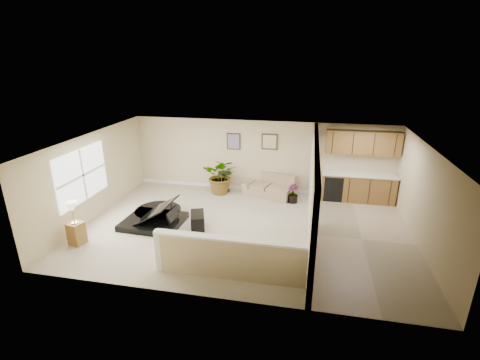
% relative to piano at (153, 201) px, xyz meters
% --- Properties ---
extents(floor, '(9.00, 9.00, 0.00)m').
position_rel_piano_xyz_m(floor, '(2.65, 0.09, -0.64)').
color(floor, tan).
rests_on(floor, ground).
extents(back_wall, '(9.00, 0.04, 2.50)m').
position_rel_piano_xyz_m(back_wall, '(2.65, 3.09, 0.61)').
color(back_wall, '#C8B589').
rests_on(back_wall, floor).
extents(front_wall, '(9.00, 0.04, 2.50)m').
position_rel_piano_xyz_m(front_wall, '(2.65, -2.91, 0.61)').
color(front_wall, '#C8B589').
rests_on(front_wall, floor).
extents(left_wall, '(0.04, 6.00, 2.50)m').
position_rel_piano_xyz_m(left_wall, '(-1.85, 0.09, 0.61)').
color(left_wall, '#C8B589').
rests_on(left_wall, floor).
extents(right_wall, '(0.04, 6.00, 2.50)m').
position_rel_piano_xyz_m(right_wall, '(7.15, 0.09, 0.61)').
color(right_wall, '#C8B589').
rests_on(right_wall, floor).
extents(ceiling, '(9.00, 6.00, 0.04)m').
position_rel_piano_xyz_m(ceiling, '(2.65, 0.09, 1.86)').
color(ceiling, white).
rests_on(ceiling, back_wall).
extents(kitchen_vinyl, '(2.70, 6.00, 0.01)m').
position_rel_piano_xyz_m(kitchen_vinyl, '(5.80, 0.09, -0.64)').
color(kitchen_vinyl, tan).
rests_on(kitchen_vinyl, floor).
extents(interior_partition, '(0.18, 5.99, 2.50)m').
position_rel_piano_xyz_m(interior_partition, '(4.45, 0.35, 0.58)').
color(interior_partition, '#C8B589').
rests_on(interior_partition, floor).
extents(pony_half_wall, '(3.42, 0.22, 1.00)m').
position_rel_piano_xyz_m(pony_half_wall, '(2.72, -2.21, -0.12)').
color(pony_half_wall, '#C8B589').
rests_on(pony_half_wall, floor).
extents(left_window, '(0.05, 2.15, 1.45)m').
position_rel_piano_xyz_m(left_window, '(-1.84, -0.41, 0.81)').
color(left_window, white).
rests_on(left_window, left_wall).
extents(wall_art_left, '(0.48, 0.04, 0.58)m').
position_rel_piano_xyz_m(wall_art_left, '(1.70, 3.06, 1.11)').
color(wall_art_left, '#3A2B15').
rests_on(wall_art_left, back_wall).
extents(wall_mirror, '(0.55, 0.04, 0.55)m').
position_rel_piano_xyz_m(wall_mirror, '(2.95, 3.06, 1.16)').
color(wall_mirror, '#3A2B15').
rests_on(wall_mirror, back_wall).
extents(kitchen_cabinets, '(2.36, 0.65, 2.33)m').
position_rel_piano_xyz_m(kitchen_cabinets, '(5.84, 2.83, 0.23)').
color(kitchen_cabinets, olive).
rests_on(kitchen_cabinets, floor).
extents(piano, '(1.97, 2.04, 1.53)m').
position_rel_piano_xyz_m(piano, '(0.00, 0.00, 0.00)').
color(piano, black).
rests_on(piano, floor).
extents(piano_bench, '(0.57, 0.79, 0.48)m').
position_rel_piano_xyz_m(piano_bench, '(1.38, -0.20, -0.40)').
color(piano_bench, black).
rests_on(piano_bench, floor).
extents(loveseat, '(1.92, 1.41, 0.94)m').
position_rel_piano_xyz_m(loveseat, '(3.02, 2.77, -0.28)').
color(loveseat, '#997D61').
rests_on(loveseat, floor).
extents(accent_table, '(0.48, 0.48, 0.70)m').
position_rel_piano_xyz_m(accent_table, '(1.44, 2.74, -0.19)').
color(accent_table, black).
rests_on(accent_table, floor).
extents(palm_plant, '(1.18, 1.02, 1.29)m').
position_rel_piano_xyz_m(palm_plant, '(1.37, 2.55, -0.00)').
color(palm_plant, black).
rests_on(palm_plant, floor).
extents(small_plant, '(0.39, 0.39, 0.62)m').
position_rel_piano_xyz_m(small_plant, '(3.86, 2.22, -0.38)').
color(small_plant, black).
rests_on(small_plant, floor).
extents(lamp_stand, '(0.41, 0.41, 1.16)m').
position_rel_piano_xyz_m(lamp_stand, '(-1.41, -1.54, -0.15)').
color(lamp_stand, olive).
rests_on(lamp_stand, floor).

